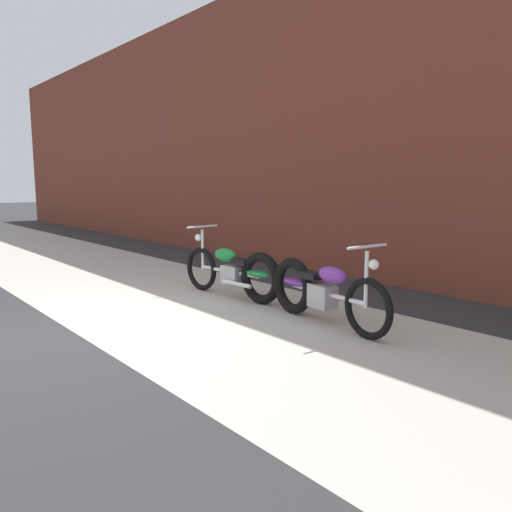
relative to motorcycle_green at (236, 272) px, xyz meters
The scene contains 5 objects.
ground_plane 2.49m from the motorcycle_green, 84.67° to the right, with size 80.00×80.00×0.00m, color #2D2D30.
sidewalk_slab 0.84m from the motorcycle_green, 71.93° to the right, with size 36.00×3.50×0.01m, color #B2ADA3.
brick_building_wall 3.69m from the motorcycle_green, 85.24° to the left, with size 36.00×0.50×5.69m, color brown.
motorcycle_green is the anchor object (origin of this frame).
motorcycle_purple 1.63m from the motorcycle_green, ahead, with size 2.01×0.59×1.03m.
Camera 1 is at (5.43, -1.94, 1.69)m, focal length 35.01 mm.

